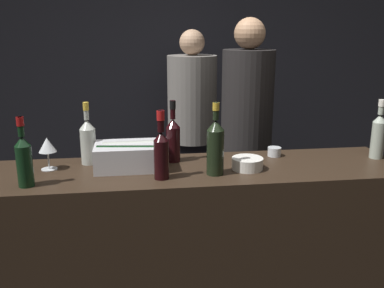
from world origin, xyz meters
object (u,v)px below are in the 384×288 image
at_px(bowl_white, 247,163).
at_px(white_wine_bottle, 378,134).
at_px(red_wine_bottle_tall, 161,151).
at_px(red_wine_bottle_burgundy, 24,159).
at_px(person_in_hoodie, 192,122).
at_px(red_wine_bottle_black_foil, 173,138).
at_px(champagne_bottle, 215,146).
at_px(rose_wine_bottle, 88,140).
at_px(wine_glass, 47,146).
at_px(person_blond_tee, 246,134).
at_px(candle_votive, 274,152).
at_px(ice_bin_with_bottles, 130,155).

distance_m(bowl_white, white_wine_bottle, 0.75).
relative_size(red_wine_bottle_tall, red_wine_bottle_burgundy, 1.03).
relative_size(red_wine_bottle_burgundy, person_in_hoodie, 0.18).
xyz_separation_m(red_wine_bottle_black_foil, champagne_bottle, (0.18, -0.23, 0.01)).
height_order(red_wine_bottle_tall, rose_wine_bottle, same).
distance_m(bowl_white, wine_glass, 0.99).
bearing_deg(person_in_hoodie, person_blond_tee, 171.59).
distance_m(red_wine_bottle_tall, red_wine_bottle_black_foil, 0.27).
relative_size(candle_votive, red_wine_bottle_burgundy, 0.23).
xyz_separation_m(wine_glass, white_wine_bottle, (1.72, -0.03, 0.01)).
bearing_deg(red_wine_bottle_black_foil, red_wine_bottle_tall, -106.77).
relative_size(bowl_white, red_wine_bottle_black_foil, 0.48).
distance_m(red_wine_bottle_black_foil, champagne_bottle, 0.30).
bearing_deg(rose_wine_bottle, champagne_bottle, -22.15).
bearing_deg(wine_glass, champagne_bottle, -12.53).
height_order(wine_glass, person_blond_tee, person_blond_tee).
relative_size(red_wine_bottle_tall, rose_wine_bottle, 1.00).
bearing_deg(champagne_bottle, candle_votive, 33.64).
distance_m(red_wine_bottle_tall, person_blond_tee, 1.18).
bearing_deg(person_blond_tee, white_wine_bottle, 73.21).
xyz_separation_m(candle_votive, red_wine_bottle_burgundy, (-1.24, -0.30, 0.10)).
xyz_separation_m(white_wine_bottle, person_in_hoodie, (-0.81, 1.50, -0.24)).
height_order(white_wine_bottle, person_blond_tee, person_blond_tee).
relative_size(ice_bin_with_bottles, person_in_hoodie, 0.20).
bearing_deg(red_wine_bottle_burgundy, person_blond_tee, 37.73).
bearing_deg(candle_votive, person_blond_tee, 88.11).
relative_size(ice_bin_with_bottles, red_wine_bottle_black_foil, 1.09).
height_order(champagne_bottle, person_in_hoodie, person_in_hoodie).
bearing_deg(person_blond_tee, red_wine_bottle_black_foil, 0.33).
xyz_separation_m(champagne_bottle, person_in_hoodie, (0.11, 1.64, -0.25)).
height_order(red_wine_bottle_tall, red_wine_bottle_burgundy, red_wine_bottle_tall).
bearing_deg(person_in_hoodie, white_wine_bottle, 177.53).
relative_size(wine_glass, red_wine_bottle_burgundy, 0.52).
height_order(ice_bin_with_bottles, person_in_hoodie, person_in_hoodie).
xyz_separation_m(red_wine_bottle_burgundy, person_blond_tee, (1.27, 0.98, -0.17)).
xyz_separation_m(rose_wine_bottle, person_blond_tee, (1.02, 0.68, -0.17)).
relative_size(ice_bin_with_bottles, person_blond_tee, 0.20).
bearing_deg(person_in_hoodie, champagne_bottle, 145.44).
height_order(bowl_white, person_blond_tee, person_blond_tee).
bearing_deg(bowl_white, person_blond_tee, 75.47).
xyz_separation_m(ice_bin_with_bottles, candle_votive, (0.78, 0.10, -0.04)).
distance_m(ice_bin_with_bottles, person_blond_tee, 1.13).
bearing_deg(champagne_bottle, person_blond_tee, 66.68).
height_order(ice_bin_with_bottles, rose_wine_bottle, rose_wine_bottle).
bearing_deg(white_wine_bottle, red_wine_bottle_tall, -171.65).
height_order(bowl_white, person_in_hoodie, person_in_hoodie).
height_order(bowl_white, red_wine_bottle_burgundy, red_wine_bottle_burgundy).
relative_size(red_wine_bottle_tall, person_blond_tee, 0.18).
distance_m(person_in_hoodie, person_blond_tee, 0.77).
xyz_separation_m(ice_bin_with_bottles, rose_wine_bottle, (-0.21, 0.10, 0.06)).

